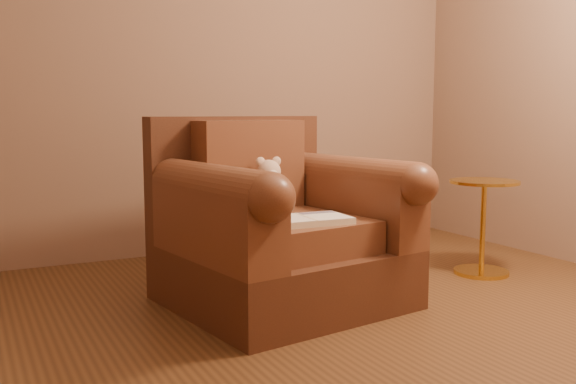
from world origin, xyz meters
name	(u,v)px	position (x,y,z in m)	size (l,w,h in m)	color
floor	(360,346)	(0.00, 0.00, 0.00)	(4.00, 4.00, 0.00)	brown
armchair	(278,231)	(-0.02, 0.71, 0.36)	(1.16, 1.12, 0.92)	#4A2818
teddy_bear	(271,191)	(-0.02, 0.80, 0.55)	(0.21, 0.24, 0.29)	beige
guidebook	(306,220)	(-0.02, 0.43, 0.45)	(0.40, 0.25, 0.03)	beige
side_table	(483,224)	(1.28, 0.66, 0.30)	(0.39, 0.39, 0.55)	gold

